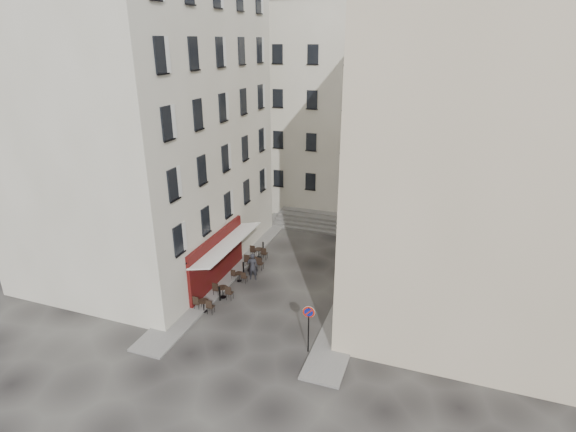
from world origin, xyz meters
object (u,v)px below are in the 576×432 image
at_px(bistro_table_a, 204,305).
at_px(pedestrian, 253,266).
at_px(no_parking_sign, 309,320).
at_px(bistro_table_b, 223,291).

bearing_deg(bistro_table_a, pedestrian, 75.72).
distance_m(no_parking_sign, bistro_table_b, 7.43).
bearing_deg(no_parking_sign, bistro_table_b, 149.06).
bearing_deg(bistro_table_b, bistro_table_a, -101.46).
xyz_separation_m(no_parking_sign, pedestrian, (-5.75, 5.99, -0.95)).
height_order(bistro_table_a, bistro_table_b, bistro_table_b).
bearing_deg(pedestrian, bistro_table_b, 55.45).
height_order(bistro_table_a, pedestrian, pedestrian).
height_order(no_parking_sign, bistro_table_b, no_parking_sign).
bearing_deg(pedestrian, no_parking_sign, 115.31).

